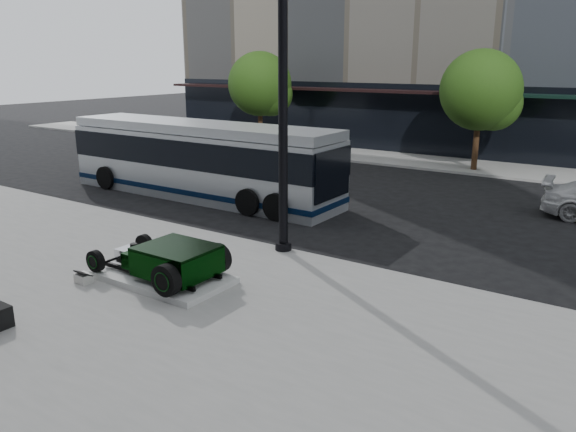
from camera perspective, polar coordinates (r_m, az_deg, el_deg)
The scene contains 8 objects.
ground at distance 17.69m, azimuth 3.28°, elevation -1.82°, with size 120.00×120.00×0.00m, color black.
sidewalk_far at distance 30.26m, azimuth 17.03°, elevation 4.94°, with size 70.00×4.00×0.12m, color gray.
street_trees at distance 28.64m, azimuth 19.28°, elevation 11.68°, with size 29.80×3.80×5.70m.
display_plinth at distance 14.04m, azimuth -12.67°, elevation -6.04°, with size 3.40×1.80×0.15m, color silver.
hot_rod at distance 13.63m, azimuth -11.82°, elevation -4.39°, with size 3.22×2.00×0.81m.
info_plaque at distance 14.38m, azimuth -20.05°, elevation -5.90°, with size 0.42×0.32×0.31m.
lamppost at distance 15.03m, azimuth -0.51°, elevation 10.70°, with size 0.46×0.46×8.39m.
transit_bus at distance 22.61m, azimuth -8.90°, elevation 5.72°, with size 12.12×2.88×2.92m.
Camera 1 is at (8.57, -14.55, 5.26)m, focal length 35.00 mm.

